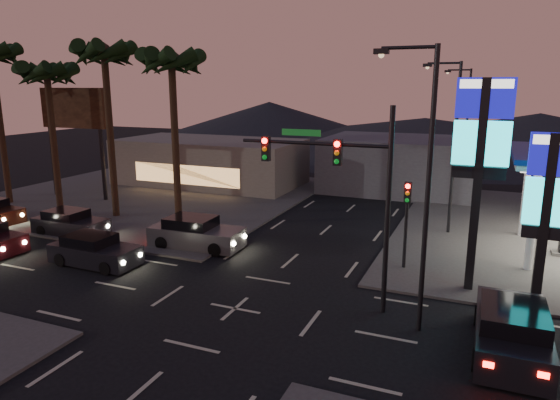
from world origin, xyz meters
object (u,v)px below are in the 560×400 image
at_px(pylon_sign_short, 548,195).
at_px(suv_station, 511,331).
at_px(pylon_sign_tall, 481,143).
at_px(car_lane_a_front, 94,251).
at_px(car_lane_b_front, 196,233).
at_px(car_lane_b_mid, 70,223).
at_px(traffic_signal_mast, 344,178).

relative_size(pylon_sign_short, suv_station, 1.33).
relative_size(pylon_sign_tall, pylon_sign_short, 1.29).
bearing_deg(suv_station, pylon_sign_tall, 106.76).
bearing_deg(car_lane_a_front, pylon_sign_tall, 12.04).
height_order(car_lane_b_front, car_lane_b_mid, car_lane_b_front).
xyz_separation_m(pylon_sign_tall, suv_station, (1.50, -4.99, -5.58)).
distance_m(pylon_sign_tall, car_lane_b_mid, 22.97).
height_order(car_lane_a_front, car_lane_b_mid, car_lane_a_front).
xyz_separation_m(car_lane_b_mid, suv_station, (23.75, -4.69, 0.12)).
bearing_deg(car_lane_b_front, traffic_signal_mast, -23.48).
relative_size(pylon_sign_tall, car_lane_b_mid, 1.94).
xyz_separation_m(traffic_signal_mast, car_lane_a_front, (-12.54, -0.17, -4.53)).
height_order(pylon_sign_short, traffic_signal_mast, traffic_signal_mast).
xyz_separation_m(pylon_sign_short, car_lane_b_mid, (-24.75, 0.70, -3.96)).
relative_size(traffic_signal_mast, car_lane_a_front, 1.71).
distance_m(car_lane_a_front, suv_station, 18.83).
bearing_deg(car_lane_a_front, car_lane_b_mid, 145.69).
xyz_separation_m(pylon_sign_short, suv_station, (-1.00, -3.99, -3.85)).
relative_size(pylon_sign_short, car_lane_b_front, 1.32).
bearing_deg(car_lane_a_front, pylon_sign_short, 7.73).
height_order(pylon_sign_short, car_lane_a_front, pylon_sign_short).
xyz_separation_m(pylon_sign_tall, pylon_sign_short, (2.50, -1.00, -1.74)).
bearing_deg(car_lane_a_front, car_lane_b_front, 52.88).
distance_m(car_lane_a_front, car_lane_b_front, 5.30).
xyz_separation_m(pylon_sign_tall, car_lane_a_front, (-17.28, -3.69, -5.69)).
bearing_deg(car_lane_b_front, car_lane_b_mid, -174.14).
bearing_deg(pylon_sign_short, suv_station, -104.07).
relative_size(car_lane_b_mid, suv_station, 0.88).
bearing_deg(suv_station, car_lane_a_front, 176.04).
distance_m(car_lane_b_front, suv_station, 16.53).
height_order(car_lane_a_front, car_lane_b_front, car_lane_b_front).
xyz_separation_m(car_lane_a_front, car_lane_b_front, (3.20, 4.23, 0.09)).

